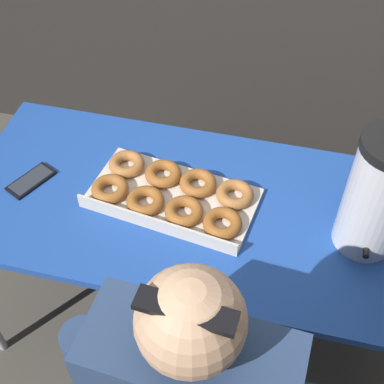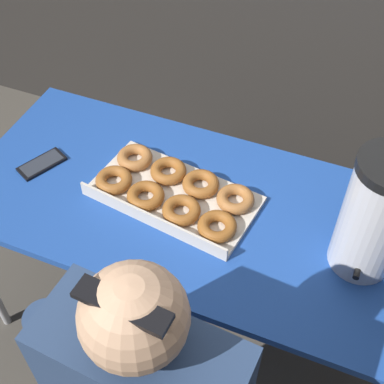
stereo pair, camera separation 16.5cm
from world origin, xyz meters
The scene contains 5 objects.
ground_plane centered at (0.00, 0.00, 0.00)m, with size 12.00×12.00×0.00m, color #4C473F.
folding_table centered at (0.00, 0.00, 0.68)m, with size 1.56×0.71×0.73m.
donut_box centered at (-0.09, 0.01, 0.75)m, with size 0.56×0.35×0.05m.
coffee_urn centered at (0.50, -0.01, 0.93)m, with size 0.19×0.21×0.42m.
cell_phone centered at (-0.57, -0.03, 0.73)m, with size 0.13×0.17×0.01m.
Camera 1 is at (0.24, -1.08, 2.01)m, focal length 50.00 mm.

